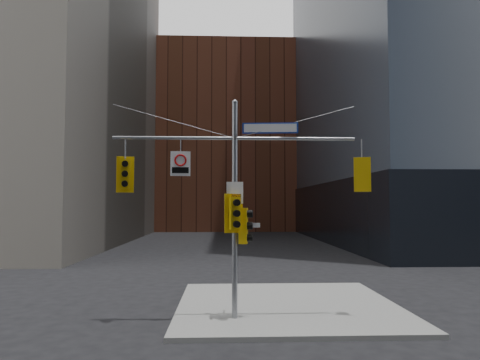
{
  "coord_description": "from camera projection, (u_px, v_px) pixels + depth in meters",
  "views": [
    {
      "loc": [
        -0.37,
        -12.02,
        3.8
      ],
      "look_at": [
        0.17,
        2.0,
        4.62
      ],
      "focal_mm": 32.0,
      "sensor_mm": 36.0,
      "label": 1
    }
  ],
  "objects": [
    {
      "name": "street_blade_ew",
      "position": [
        248.0,
        225.0,
        13.98
      ],
      "size": [
        0.76,
        0.13,
        0.15
      ],
      "rotation": [
        0.0,
        0.0,
        -0.14
      ],
      "color": "silver",
      "rests_on": "ground"
    },
    {
      "name": "street_sign_blade",
      "position": [
        270.0,
        128.0,
        14.19
      ],
      "size": [
        1.86,
        0.21,
        0.36
      ],
      "rotation": [
        0.0,
        0.0,
        -0.09
      ],
      "color": "#102B99",
      "rests_on": "ground"
    },
    {
      "name": "ground",
      "position": [
        237.0,
        343.0,
        11.79
      ],
      "size": [
        160.0,
        160.0,
        0.0
      ],
      "primitive_type": "plane",
      "color": "black",
      "rests_on": "ground"
    },
    {
      "name": "sidewalk_corner",
      "position": [
        287.0,
        305.0,
        15.86
      ],
      "size": [
        8.0,
        8.0,
        0.15
      ],
      "primitive_type": "cube",
      "color": "gray",
      "rests_on": "ground"
    },
    {
      "name": "regulatory_sign_arm",
      "position": [
        180.0,
        163.0,
        13.99
      ],
      "size": [
        0.65,
        0.11,
        0.81
      ],
      "rotation": [
        0.0,
        0.0,
        0.09
      ],
      "color": "silver",
      "rests_on": "ground"
    },
    {
      "name": "brick_midrise",
      "position": [
        226.0,
        143.0,
        70.46
      ],
      "size": [
        26.0,
        20.0,
        28.0
      ],
      "primitive_type": "cube",
      "color": "brown",
      "rests_on": "ground"
    },
    {
      "name": "traffic_light_pole_side",
      "position": [
        245.0,
        226.0,
        13.97
      ],
      "size": [
        0.49,
        0.42,
        1.17
      ],
      "rotation": [
        0.0,
        0.0,
        1.39
      ],
      "color": "gold",
      "rests_on": "ground"
    },
    {
      "name": "street_blade_ns",
      "position": [
        234.0,
        234.0,
        14.4
      ],
      "size": [
        0.04,
        0.83,
        0.17
      ],
      "rotation": [
        0.0,
        0.0,
        -0.01
      ],
      "color": "#145926",
      "rests_on": "ground"
    },
    {
      "name": "signal_assembly",
      "position": [
        235.0,
        186.0,
        14.03
      ],
      "size": [
        8.0,
        0.8,
        7.3
      ],
      "color": "gray",
      "rests_on": "ground"
    },
    {
      "name": "regulatory_sign_pole",
      "position": [
        235.0,
        193.0,
        13.9
      ],
      "size": [
        0.54,
        0.06,
        0.71
      ],
      "rotation": [
        0.0,
        0.0,
        0.05
      ],
      "color": "silver",
      "rests_on": "ground"
    },
    {
      "name": "traffic_light_pole_front",
      "position": [
        235.0,
        213.0,
        13.72
      ],
      "size": [
        0.6,
        0.56,
        1.27
      ],
      "rotation": [
        0.0,
        0.0,
        0.25
      ],
      "color": "gold",
      "rests_on": "ground"
    },
    {
      "name": "traffic_light_east_arm",
      "position": [
        362.0,
        175.0,
        14.22
      ],
      "size": [
        0.54,
        0.5,
        1.15
      ],
      "rotation": [
        0.0,
        0.0,
        2.88
      ],
      "color": "gold",
      "rests_on": "ground"
    },
    {
      "name": "traffic_light_west_arm",
      "position": [
        125.0,
        174.0,
        13.93
      ],
      "size": [
        0.57,
        0.51,
        1.2
      ],
      "rotation": [
        0.0,
        0.0,
        0.2
      ],
      "color": "gold",
      "rests_on": "ground"
    }
  ]
}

